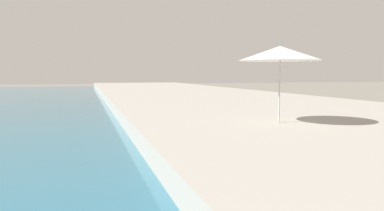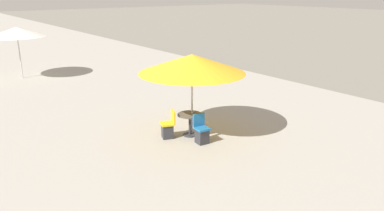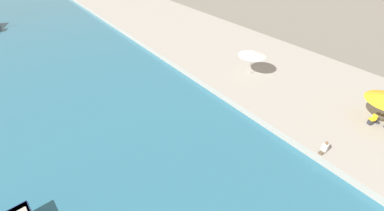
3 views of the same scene
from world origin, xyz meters
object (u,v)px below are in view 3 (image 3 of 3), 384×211
at_px(cafe_umbrella_white, 252,53).
at_px(person_at_quay, 324,148).
at_px(cafe_chair_left, 371,121).
at_px(cafe_table, 380,117).

distance_m(cafe_umbrella_white, person_at_quay, 12.29).
distance_m(cafe_umbrella_white, cafe_chair_left, 12.12).
bearing_deg(cafe_chair_left, cafe_umbrella_white, 28.73).
bearing_deg(cafe_table, cafe_umbrella_white, 100.44).
bearing_deg(cafe_umbrella_white, cafe_chair_left, -82.52).
relative_size(cafe_umbrella_white, cafe_chair_left, 3.19).
bearing_deg(cafe_chair_left, cafe_table, -90.00).
relative_size(cafe_umbrella_white, cafe_table, 3.63).
height_order(cafe_umbrella_white, cafe_table, cafe_umbrella_white).
xyz_separation_m(cafe_umbrella_white, cafe_table, (2.23, -12.09, -1.92)).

